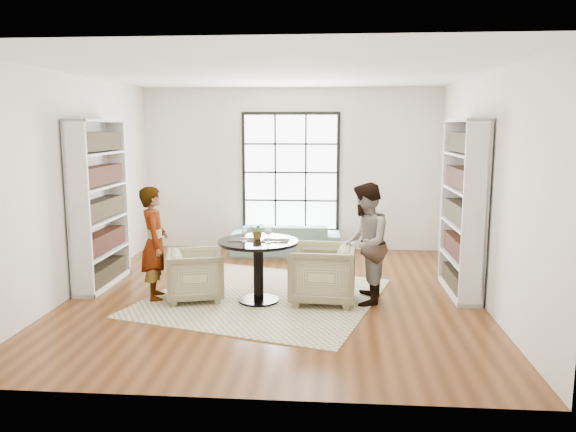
# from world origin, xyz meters

# --- Properties ---
(ground) EXTENTS (6.00, 6.00, 0.00)m
(ground) POSITION_xyz_m (0.00, 0.00, 0.00)
(ground) COLOR brown
(room_shell) EXTENTS (6.00, 6.01, 6.00)m
(room_shell) POSITION_xyz_m (0.00, 0.54, 1.26)
(room_shell) COLOR silver
(room_shell) RESTS_ON ground
(rug) EXTENTS (3.61, 3.61, 0.01)m
(rug) POSITION_xyz_m (-0.14, -0.14, 0.01)
(rug) COLOR beige
(rug) RESTS_ON ground
(pedestal_table) EXTENTS (1.05, 1.05, 0.83)m
(pedestal_table) POSITION_xyz_m (-0.18, -0.34, 0.60)
(pedestal_table) COLOR black
(pedestal_table) RESTS_ON ground
(sofa) EXTENTS (1.98, 0.85, 0.57)m
(sofa) POSITION_xyz_m (-0.05, 2.45, 0.28)
(sofa) COLOR #749B97
(sofa) RESTS_ON ground
(armchair_left) EXTENTS (0.90, 0.89, 0.67)m
(armchair_left) POSITION_xyz_m (-1.03, -0.29, 0.34)
(armchair_left) COLOR tan
(armchair_left) RESTS_ON ground
(armchair_right) EXTENTS (0.90, 0.87, 0.77)m
(armchair_right) POSITION_xyz_m (0.66, -0.26, 0.39)
(armchair_right) COLOR tan
(armchair_right) RESTS_ON ground
(person_left) EXTENTS (0.51, 0.64, 1.52)m
(person_left) POSITION_xyz_m (-1.58, -0.29, 0.76)
(person_left) COLOR gray
(person_left) RESTS_ON ground
(person_right) EXTENTS (0.69, 0.84, 1.59)m
(person_right) POSITION_xyz_m (1.21, -0.26, 0.79)
(person_right) COLOR gray
(person_right) RESTS_ON ground
(placemat_left) EXTENTS (0.35, 0.27, 0.01)m
(placemat_left) POSITION_xyz_m (-0.38, -0.33, 0.84)
(placemat_left) COLOR black
(placemat_left) RESTS_ON pedestal_table
(placemat_right) EXTENTS (0.35, 0.27, 0.01)m
(placemat_right) POSITION_xyz_m (0.05, -0.36, 0.84)
(placemat_right) COLOR black
(placemat_right) RESTS_ON pedestal_table
(cutlery_left) EXTENTS (0.15, 0.23, 0.01)m
(cutlery_left) POSITION_xyz_m (-0.38, -0.33, 0.84)
(cutlery_left) COLOR silver
(cutlery_left) RESTS_ON placemat_left
(cutlery_right) EXTENTS (0.15, 0.23, 0.01)m
(cutlery_right) POSITION_xyz_m (0.05, -0.36, 0.84)
(cutlery_right) COLOR silver
(cutlery_right) RESTS_ON placemat_right
(wine_glass_left) EXTENTS (0.08, 0.08, 0.17)m
(wine_glass_left) POSITION_xyz_m (-0.34, -0.44, 0.96)
(wine_glass_left) COLOR silver
(wine_glass_left) RESTS_ON pedestal_table
(wine_glass_right) EXTENTS (0.10, 0.10, 0.21)m
(wine_glass_right) POSITION_xyz_m (-0.03, -0.48, 0.99)
(wine_glass_right) COLOR silver
(wine_glass_right) RESTS_ON pedestal_table
(flower_centerpiece) EXTENTS (0.23, 0.21, 0.22)m
(flower_centerpiece) POSITION_xyz_m (-0.19, -0.26, 0.94)
(flower_centerpiece) COLOR gray
(flower_centerpiece) RESTS_ON pedestal_table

